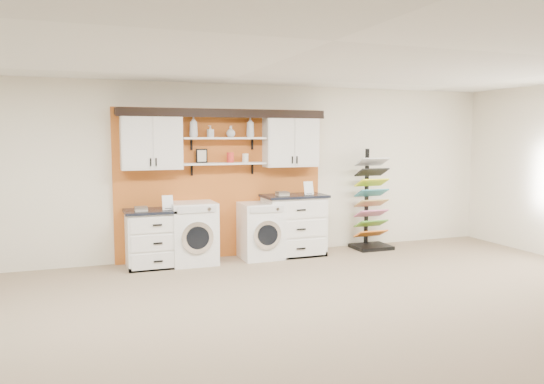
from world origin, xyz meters
name	(u,v)px	position (x,y,z in m)	size (l,w,h in m)	color
floor	(330,344)	(0.00, 0.00, 0.00)	(10.00, 10.00, 0.00)	gray
ceiling	(334,41)	(0.00, 0.00, 2.80)	(10.00, 10.00, 0.00)	white
wall_back	(221,171)	(0.00, 4.00, 1.40)	(10.00, 10.00, 0.00)	#EEE5CE
accent_panel	(222,183)	(0.00, 3.96, 1.20)	(3.40, 0.07, 2.40)	#B85B1F
upper_cabinet_left	(151,142)	(-1.13, 3.79, 1.88)	(0.90, 0.35, 0.84)	silver
upper_cabinet_right	(291,141)	(1.13, 3.79, 1.88)	(0.90, 0.35, 0.84)	silver
shelf_lower	(224,164)	(0.00, 3.80, 1.53)	(1.32, 0.28, 0.03)	silver
shelf_upper	(224,138)	(0.00, 3.80, 1.93)	(1.32, 0.28, 0.03)	silver
crown_molding	(224,113)	(0.00, 3.81, 2.33)	(3.30, 0.41, 0.13)	black
picture_frame	(202,156)	(-0.35, 3.85, 1.66)	(0.18, 0.02, 0.22)	black
canister_red	(230,158)	(0.10, 3.80, 1.62)	(0.11, 0.11, 0.16)	red
canister_cream	(245,158)	(0.35, 3.80, 1.61)	(0.10, 0.10, 0.14)	silver
base_cabinet_left	(155,238)	(-1.13, 3.64, 0.44)	(0.89, 0.66, 0.87)	silver
base_cabinet_right	(294,225)	(1.13, 3.64, 0.50)	(1.03, 0.66, 1.01)	silver
washer	(193,233)	(-0.55, 3.64, 0.48)	(0.68, 0.71, 0.95)	white
dryer	(261,230)	(0.55, 3.64, 0.45)	(0.64, 0.71, 0.90)	white
sample_rack	(371,217)	(2.61, 3.68, 0.55)	(0.64, 0.53, 1.74)	black
soap_bottle_a	(194,126)	(-0.48, 3.80, 2.11)	(0.13, 0.13, 0.33)	silver
soap_bottle_b	(210,131)	(-0.22, 3.80, 2.04)	(0.08, 0.08, 0.18)	silver
soap_bottle_c	(231,132)	(0.11, 3.80, 2.04)	(0.14, 0.14, 0.18)	silver
soap_bottle_d	(250,127)	(0.44, 3.80, 2.11)	(0.13, 0.13, 0.33)	silver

